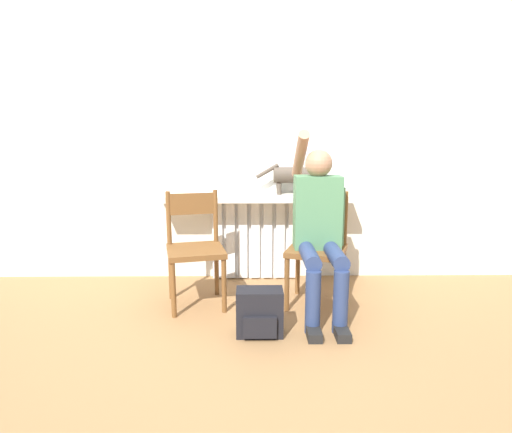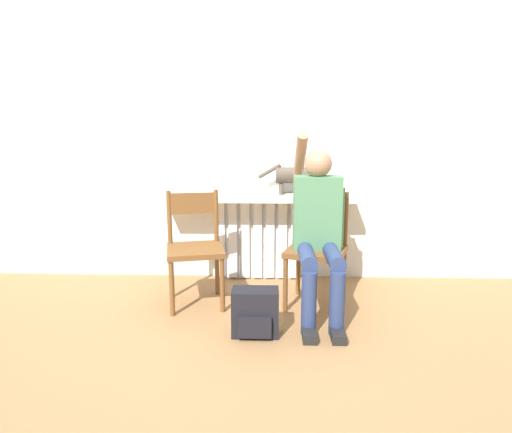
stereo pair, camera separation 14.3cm
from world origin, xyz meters
name	(u,v)px [view 1 (the left image)]	position (x,y,z in m)	size (l,w,h in m)	color
ground_plane	(257,337)	(0.00, 0.00, 0.00)	(12.00, 12.00, 0.00)	olive
wall_with_window	(255,125)	(0.00, 1.23, 1.35)	(7.00, 0.06, 2.70)	silver
radiator	(255,239)	(0.00, 1.15, 0.36)	(0.77, 0.08, 0.72)	white
windowsill	(255,198)	(0.00, 1.05, 0.75)	(1.66, 0.30, 0.05)	silver
window_glass	(255,125)	(0.00, 1.20, 1.35)	(1.60, 0.01, 1.16)	white
chair_left	(195,247)	(-0.46, 0.57, 0.45)	(0.49, 0.49, 0.85)	brown
chair_right	(318,246)	(0.46, 0.57, 0.45)	(0.52, 0.52, 0.85)	brown
person	(319,223)	(0.45, 0.44, 0.65)	(0.36, 1.03, 1.31)	navy
cat	(293,176)	(0.32, 1.09, 0.93)	(0.53, 0.14, 0.26)	#4C4238
backpack	(260,313)	(0.02, 0.04, 0.15)	(0.30, 0.20, 0.30)	black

